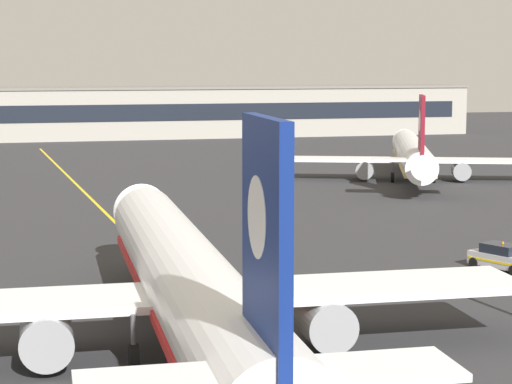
% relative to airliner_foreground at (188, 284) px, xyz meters
% --- Properties ---
extents(taxiway_centreline, '(10.01, 179.75, 0.01)m').
position_rel_airliner_foreground_xyz_m(taxiway_centreline, '(1.71, 19.40, -3.37)').
color(taxiway_centreline, yellow).
rests_on(taxiway_centreline, ground).
extents(airliner_foreground, '(32.14, 41.48, 11.65)m').
position_rel_airliner_foreground_xyz_m(airliner_foreground, '(0.00, 0.00, 0.00)').
color(airliner_foreground, white).
rests_on(airliner_foreground, ground).
extents(airliner_background, '(27.03, 34.12, 9.92)m').
position_rel_airliner_foreground_xyz_m(airliner_background, '(35.57, 58.37, -0.50)').
color(airliner_background, white).
rests_on(airliner_background, ground).
extents(service_car_nearest, '(3.38, 4.57, 1.79)m').
position_rel_airliner_foreground_xyz_m(service_car_nearest, '(22.69, 13.60, -2.60)').
color(service_car_nearest, '#B7B7BC').
rests_on(service_car_nearest, ground).
extents(terminal_building, '(144.72, 12.40, 8.77)m').
position_rel_airliner_foreground_xyz_m(terminal_building, '(0.64, 127.31, 1.02)').
color(terminal_building, '#9E998E').
rests_on(terminal_building, ground).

